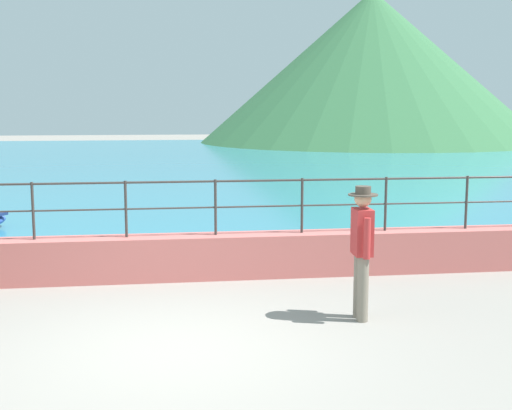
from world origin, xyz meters
The scene contains 7 objects.
ground_plane centered at (0.00, 0.00, 0.00)m, with size 120.00×120.00×0.00m, color gray.
promenade_wall centered at (0.00, 3.20, 0.35)m, with size 20.00×0.56×0.70m, color #BC605B.
railing centered at (0.00, 3.20, 1.31)m, with size 18.44×0.04×0.90m.
lake_water centered at (0.00, 25.84, 0.03)m, with size 64.00×44.32×0.06m, color teal.
hill_main centered at (15.66, 43.13, 5.71)m, with size 26.26×26.26×11.43m, color #33663D.
hill_secondary centered at (14.44, 40.97, 2.94)m, with size 18.86×18.86×5.87m, color #1E4C2D.
person_walking centered at (2.41, 0.76, 0.98)m, with size 0.38×0.57×1.75m.
Camera 1 is at (-0.08, -7.42, 2.75)m, focal length 47.07 mm.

